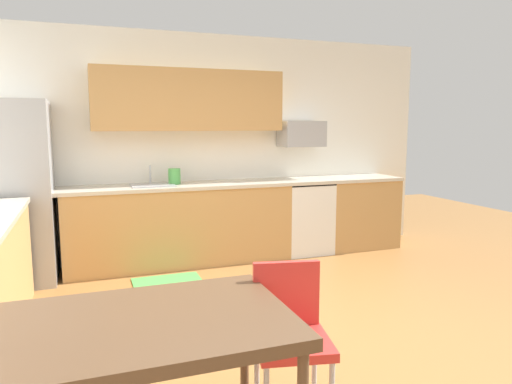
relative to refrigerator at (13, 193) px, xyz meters
name	(u,v)px	position (x,y,z in m)	size (l,w,h in m)	color
ground_plane	(301,339)	(2.18, -2.22, -0.93)	(12.00, 12.00, 0.00)	#9E6B38
wall_back	(210,147)	(2.18, 0.43, 0.42)	(5.80, 0.10, 2.70)	white
cabinet_run_back	(180,226)	(1.72, 0.08, -0.48)	(2.57, 0.60, 0.90)	tan
cabinet_run_back_right	(357,213)	(4.09, 0.08, -0.48)	(0.98, 0.60, 0.90)	tan
countertop_back	(218,184)	(2.18, 0.08, -0.01)	(4.80, 0.64, 0.04)	beige
upper_cabinets_back	(189,100)	(1.88, 0.21, 0.97)	(2.20, 0.34, 0.70)	tan
refrigerator	(13,193)	(0.00, 0.00, 0.00)	(0.76, 0.70, 1.86)	#9EA0A5
oven_range	(304,217)	(3.30, 0.08, -0.48)	(0.60, 0.60, 0.91)	white
microwave	(301,134)	(3.30, 0.18, 0.57)	(0.54, 0.36, 0.32)	#9EA0A5
sink_basin	(153,191)	(1.41, 0.08, -0.05)	(0.48, 0.40, 0.14)	#A5A8AD
sink_faucet	(150,175)	(1.41, 0.26, 0.11)	(0.02, 0.02, 0.24)	#B2B5BA
dining_table	(137,333)	(0.88, -3.21, -0.25)	(1.40, 0.90, 0.74)	brown
chair_near_table	(290,328)	(1.72, -3.03, -0.43)	(0.47, 0.47, 0.85)	red
floor_mat	(168,282)	(1.45, -0.57, -0.93)	(0.70, 0.50, 0.01)	#4CA54C
kettle	(174,177)	(1.67, 0.13, 0.09)	(0.14, 0.14, 0.20)	#4CA54C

